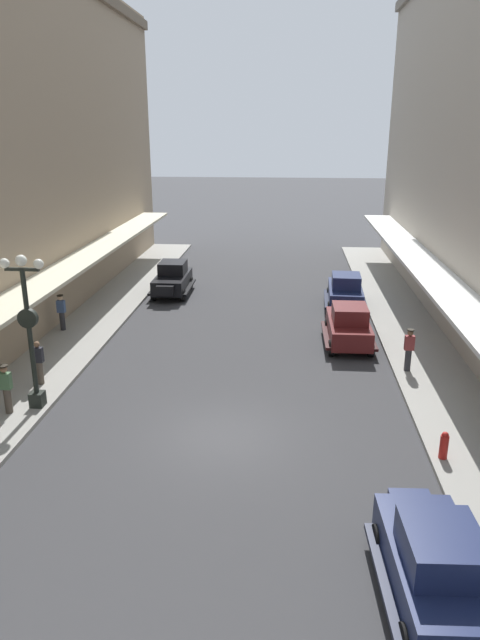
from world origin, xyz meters
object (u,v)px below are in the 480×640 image
parked_car_0 (345,290)px  parked_car_1 (172,278)px  parked_car_3 (349,324)px  lamp_post_with_clock (29,326)px  pedestrian_1 (409,349)px  pedestrian_2 (62,312)px  parked_car_2 (436,563)px  pedestrian_4 (6,388)px  fire_hydrant (444,445)px  pedestrian_3 (39,362)px

parked_car_0 → parked_car_1: 9.74m
parked_car_3 → lamp_post_with_clock: (-10.92, -7.17, 2.04)m
pedestrian_1 → pedestrian_2: same height
pedestrian_2 → parked_car_2: bearing=-48.5°
parked_car_3 → pedestrian_4: parked_car_3 is taller
parked_car_1 → pedestrian_1: bearing=-43.2°
fire_hydrant → pedestrian_1: bearing=88.5°
pedestrian_2 → pedestrian_3: size_ratio=1.02×
pedestrian_2 → pedestrian_3: 6.06m
parked_car_0 → pedestrian_2: parked_car_0 is taller
pedestrian_1 → parked_car_3: bearing=123.3°
pedestrian_1 → pedestrian_2: (-14.98, 3.49, 0.00)m
pedestrian_1 → pedestrian_4: bearing=-161.1°
pedestrian_2 → pedestrian_4: bearing=-80.8°
fire_hydrant → pedestrian_1: (0.17, 6.32, 0.45)m
lamp_post_with_clock → pedestrian_1: lamp_post_with_clock is taller
fire_hydrant → parked_car_2: bearing=-105.5°
parked_car_1 → parked_car_3: bearing=-39.1°
lamp_post_with_clock → fire_hydrant: lamp_post_with_clock is taller
pedestrian_4 → lamp_post_with_clock: bearing=36.3°
lamp_post_with_clock → pedestrian_2: 8.15m
parked_car_2 → pedestrian_1: 11.70m
parked_car_3 → fire_hydrant: bearing=-78.9°
parked_car_2 → pedestrian_4: size_ratio=2.59×
pedestrian_1 → parked_car_1: bearing=136.8°
lamp_post_with_clock → pedestrian_4: 2.18m
parked_car_2 → pedestrian_3: 15.06m
lamp_post_with_clock → pedestrian_1: size_ratio=3.09×
pedestrian_1 → pedestrian_2: bearing=166.9°
pedestrian_3 → pedestrian_4: (-0.10, -2.29, 0.02)m
parked_car_1 → parked_car_2: bearing=-66.6°
parked_car_0 → pedestrian_4: (-12.01, -13.37, 0.07)m
parked_car_1 → pedestrian_1: 15.38m
pedestrian_4 → parked_car_2: bearing=-29.8°
lamp_post_with_clock → pedestrian_3: 2.73m
parked_car_0 → pedestrian_4: parked_car_0 is taller
pedestrian_1 → pedestrian_3: 13.76m
pedestrian_1 → pedestrian_3: (-13.55, -2.39, -0.02)m
fire_hydrant → pedestrian_2: 17.77m
parked_car_1 → pedestrian_4: bearing=-99.1°
parked_car_2 → pedestrian_4: 13.87m
parked_car_3 → pedestrian_3: (-11.56, -5.42, 0.05)m
parked_car_3 → pedestrian_2: parked_car_3 is taller
pedestrian_1 → pedestrian_4: same height
fire_hydrant → pedestrian_3: 13.96m
parked_car_0 → fire_hydrant: parked_car_0 is taller
fire_hydrant → pedestrian_4: 13.60m
fire_hydrant → pedestrian_3: (-13.39, 3.93, 0.43)m
parked_car_0 → parked_car_2: size_ratio=1.00×
lamp_post_with_clock → fire_hydrant: 13.16m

